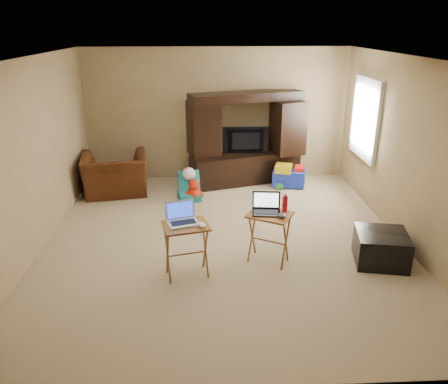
{
  "coord_description": "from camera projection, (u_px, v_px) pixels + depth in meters",
  "views": [
    {
      "loc": [
        -0.26,
        -5.59,
        2.89
      ],
      "look_at": [
        0.0,
        -0.2,
        0.8
      ],
      "focal_mm": 35.0,
      "sensor_mm": 36.0,
      "label": 1
    }
  ],
  "objects": [
    {
      "name": "wall_right",
      "position": [
        407.0,
        153.0,
        5.93
      ],
      "size": [
        0.0,
        5.5,
        5.5
      ],
      "primitive_type": "plane",
      "rotation": [
        1.57,
        0.0,
        -1.57
      ],
      "color": "tan",
      "rests_on": "ground"
    },
    {
      "name": "tray_table_left",
      "position": [
        187.0,
        251.0,
        5.24
      ],
      "size": [
        0.61,
        0.53,
        0.68
      ],
      "primitive_type": "cube",
      "rotation": [
        0.0,
        0.0,
        0.24
      ],
      "color": "#955E24",
      "rests_on": "floor"
    },
    {
      "name": "laptop_right",
      "position": [
        267.0,
        204.0,
        5.42
      ],
      "size": [
        0.38,
        0.32,
        0.24
      ],
      "primitive_type": "cube",
      "rotation": [
        0.0,
        0.0,
        -0.1
      ],
      "color": "black",
      "rests_on": "tray_table_right"
    },
    {
      "name": "mouse_right",
      "position": [
        282.0,
        216.0,
        5.33
      ],
      "size": [
        0.11,
        0.15,
        0.06
      ],
      "primitive_type": "ellipsoid",
      "rotation": [
        0.0,
        0.0,
        -0.16
      ],
      "color": "#393A3E",
      "rests_on": "tray_table_right"
    },
    {
      "name": "mouse_left",
      "position": [
        202.0,
        225.0,
        5.05
      ],
      "size": [
        0.13,
        0.16,
        0.06
      ],
      "primitive_type": "ellipsoid",
      "rotation": [
        0.0,
        0.0,
        0.4
      ],
      "color": "silver",
      "rests_on": "tray_table_left"
    },
    {
      "name": "wall_left",
      "position": [
        33.0,
        158.0,
        5.7
      ],
      "size": [
        0.0,
        5.5,
        5.5
      ],
      "primitive_type": "plane",
      "rotation": [
        1.57,
        0.0,
        1.57
      ],
      "color": "tan",
      "rests_on": "ground"
    },
    {
      "name": "push_toy",
      "position": [
        289.0,
        175.0,
        8.2
      ],
      "size": [
        0.7,
        0.58,
        0.45
      ],
      "primitive_type": null,
      "rotation": [
        0.0,
        0.0,
        -0.29
      ],
      "color": "#172DBF",
      "rests_on": "floor"
    },
    {
      "name": "laptop_left",
      "position": [
        183.0,
        215.0,
        5.1
      ],
      "size": [
        0.43,
        0.38,
        0.24
      ],
      "primitive_type": "cube",
      "rotation": [
        0.0,
        0.0,
        0.3
      ],
      "color": "silver",
      "rests_on": "tray_table_left"
    },
    {
      "name": "window_pane",
      "position": [
        366.0,
        119.0,
        7.32
      ],
      "size": [
        0.0,
        1.2,
        1.2
      ],
      "primitive_type": "plane",
      "rotation": [
        1.57,
        0.0,
        -1.57
      ],
      "color": "white",
      "rests_on": "ground"
    },
    {
      "name": "television",
      "position": [
        246.0,
        141.0,
        8.18
      ],
      "size": [
        0.88,
        0.12,
        0.5
      ],
      "primitive_type": "imported",
      "rotation": [
        0.0,
        0.0,
        3.14
      ],
      "color": "black",
      "rests_on": "entertainment_center"
    },
    {
      "name": "plush_toy",
      "position": [
        194.0,
        190.0,
        7.56
      ],
      "size": [
        0.35,
        0.29,
        0.39
      ],
      "primitive_type": null,
      "color": "red",
      "rests_on": "floor"
    },
    {
      "name": "recliner",
      "position": [
        115.0,
        174.0,
        7.82
      ],
      "size": [
        1.27,
        1.16,
        0.73
      ],
      "primitive_type": "imported",
      "rotation": [
        0.0,
        0.0,
        3.32
      ],
      "color": "#45220E",
      "rests_on": "floor"
    },
    {
      "name": "wall_back",
      "position": [
        217.0,
        115.0,
        8.38
      ],
      "size": [
        5.0,
        0.0,
        5.0
      ],
      "primitive_type": "plane",
      "rotation": [
        1.57,
        0.0,
        0.0
      ],
      "color": "tan",
      "rests_on": "ground"
    },
    {
      "name": "ottoman",
      "position": [
        381.0,
        248.0,
        5.6
      ],
      "size": [
        0.74,
        0.74,
        0.41
      ],
      "primitive_type": "cube",
      "rotation": [
        0.0,
        0.0,
        -0.2
      ],
      "color": "black",
      "rests_on": "floor"
    },
    {
      "name": "child_rocker",
      "position": [
        189.0,
        186.0,
        7.57
      ],
      "size": [
        0.45,
        0.49,
        0.49
      ],
      "primitive_type": null,
      "rotation": [
        0.0,
        0.0,
        0.23
      ],
      "color": "#177682",
      "rests_on": "floor"
    },
    {
      "name": "wall_front",
      "position": [
        241.0,
        259.0,
        3.25
      ],
      "size": [
        5.0,
        0.0,
        5.0
      ],
      "primitive_type": "plane",
      "rotation": [
        -1.57,
        0.0,
        0.0
      ],
      "color": "tan",
      "rests_on": "ground"
    },
    {
      "name": "ceiling",
      "position": [
        223.0,
        57.0,
        5.36
      ],
      "size": [
        5.5,
        5.5,
        0.0
      ],
      "primitive_type": "plane",
      "rotation": [
        3.14,
        0.0,
        0.0
      ],
      "color": "silver",
      "rests_on": "ground"
    },
    {
      "name": "window_frame",
      "position": [
        365.0,
        119.0,
        7.32
      ],
      "size": [
        0.06,
        1.14,
        1.34
      ],
      "primitive_type": "cube",
      "color": "white",
      "rests_on": "ground"
    },
    {
      "name": "tray_table_right",
      "position": [
        269.0,
        238.0,
        5.56
      ],
      "size": [
        0.65,
        0.61,
        0.67
      ],
      "primitive_type": "cube",
      "rotation": [
        0.0,
        0.0,
        -0.51
      ],
      "color": "#AC6129",
      "rests_on": "floor"
    },
    {
      "name": "water_bottle",
      "position": [
        285.0,
        204.0,
        5.49
      ],
      "size": [
        0.07,
        0.07,
        0.21
      ],
      "primitive_type": "cylinder",
      "color": "red",
      "rests_on": "tray_table_right"
    },
    {
      "name": "floor",
      "position": [
        223.0,
        239.0,
        6.27
      ],
      "size": [
        5.5,
        5.5,
        0.0
      ],
      "primitive_type": "plane",
      "color": "#CEBD8E",
      "rests_on": "ground"
    },
    {
      "name": "entertainment_center",
      "position": [
        246.0,
        139.0,
        8.21
      ],
      "size": [
        2.17,
        1.13,
        1.73
      ],
      "primitive_type": "cube",
      "rotation": [
        0.0,
        0.0,
        0.3
      ],
      "color": "black",
      "rests_on": "floor"
    }
  ]
}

